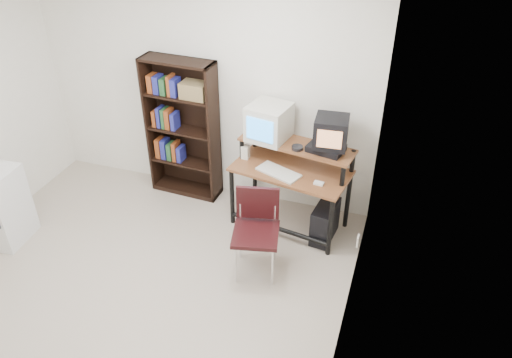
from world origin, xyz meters
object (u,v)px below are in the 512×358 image
(crt_monitor, at_px, (269,122))
(school_chair, at_px, (256,224))
(crt_tv, at_px, (331,132))
(bookshelf, at_px, (183,127))
(computer_desk, at_px, (292,172))
(pc_tower, at_px, (325,222))

(crt_monitor, height_order, school_chair, crt_monitor)
(crt_tv, bearing_deg, bookshelf, 168.23)
(computer_desk, relative_size, crt_monitor, 2.77)
(computer_desk, relative_size, crt_tv, 3.71)
(crt_monitor, distance_m, school_chair, 1.14)
(school_chair, distance_m, bookshelf, 1.68)
(pc_tower, relative_size, school_chair, 0.51)
(bookshelf, bearing_deg, crt_monitor, -3.10)
(computer_desk, bearing_deg, crt_tv, 19.23)
(computer_desk, bearing_deg, bookshelf, 178.61)
(computer_desk, distance_m, crt_monitor, 0.58)
(crt_monitor, bearing_deg, school_chair, -68.98)
(computer_desk, bearing_deg, school_chair, -90.22)
(pc_tower, bearing_deg, crt_tv, 112.52)
(crt_monitor, bearing_deg, bookshelf, -175.54)
(computer_desk, xyz_separation_m, pc_tower, (0.43, -0.12, -0.48))
(school_chair, bearing_deg, crt_monitor, 87.80)
(crt_tv, xyz_separation_m, pc_tower, (0.05, -0.18, -1.00))
(computer_desk, distance_m, school_chair, 0.82)
(crt_tv, bearing_deg, crt_monitor, 167.48)
(crt_monitor, height_order, bookshelf, bookshelf)
(school_chair, relative_size, bookshelf, 0.52)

